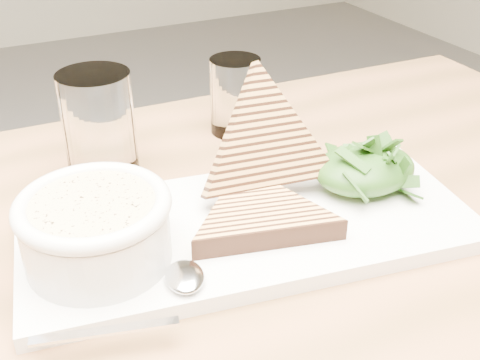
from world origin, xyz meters
name	(u,v)px	position (x,y,z in m)	size (l,w,h in m)	color
table_top	(230,283)	(0.10, -0.16, 0.72)	(1.14, 0.76, 0.04)	#935E38
table_leg_br	(396,252)	(0.62, 0.17, 0.35)	(0.06, 0.06, 0.70)	#935E38
platter	(249,226)	(0.14, -0.12, 0.75)	(0.44, 0.20, 0.02)	white
soup_bowl	(97,236)	(-0.01, -0.12, 0.78)	(0.13, 0.13, 0.05)	white
soup	(93,207)	(-0.01, -0.12, 0.81)	(0.11, 0.11, 0.01)	beige
bowl_rim	(92,205)	(-0.01, -0.12, 0.81)	(0.13, 0.13, 0.01)	white
sandwich_flat	(260,215)	(0.15, -0.13, 0.76)	(0.17, 0.17, 0.02)	tan
sandwich_lean	(266,145)	(0.18, -0.08, 0.81)	(0.17, 0.17, 0.09)	tan
salad_base	(365,169)	(0.28, -0.12, 0.78)	(0.11, 0.09, 0.04)	black
arugula_pile	(365,164)	(0.28, -0.12, 0.78)	(0.11, 0.10, 0.05)	#315918
spoon_bowl	(185,277)	(0.05, -0.18, 0.76)	(0.03, 0.04, 0.01)	silver
spoon_handle	(105,331)	(-0.03, -0.21, 0.76)	(0.11, 0.01, 0.00)	silver
glass_near	(99,125)	(0.04, 0.06, 0.80)	(0.08, 0.08, 0.12)	white
glass_far	(235,96)	(0.23, 0.09, 0.79)	(0.06, 0.06, 0.10)	white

